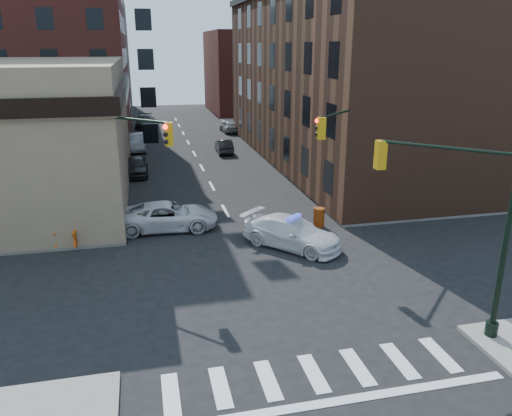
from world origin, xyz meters
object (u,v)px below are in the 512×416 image
parked_car_wfar (135,142)px  police_car (292,233)px  pedestrian_a (84,225)px  pedestrian_b (9,214)px  parked_car_enear (224,146)px  barrel_bank (135,224)px  barricade_nw_a (67,237)px  parked_car_wnear (137,166)px  barrel_road (319,217)px  pickup (168,216)px

parked_car_wfar → police_car: bearing=-79.6°
pedestrian_a → pedestrian_b: pedestrian_a is taller
parked_car_wfar → parked_car_enear: bearing=-26.2°
barrel_bank → barricade_nw_a: (-3.37, -1.53, 0.09)m
parked_car_wnear → parked_car_enear: 10.90m
barrel_bank → barrel_road: bearing=-7.1°
pedestrian_a → barrel_bank: size_ratio=1.85×
pedestrian_a → parked_car_wnear: bearing=91.4°
pedestrian_a → barrel_road: pedestrian_a is taller
police_car → pickup: size_ratio=0.96×
pedestrian_b → barrel_road: (17.12, -3.33, -0.40)m
pickup → parked_car_wfar: size_ratio=1.14×
parked_car_wnear → pedestrian_b: 13.18m
pedestrian_a → barricade_nw_a: 1.02m
parked_car_wnear → barrel_road: 17.73m
parked_car_wnear → parked_car_wfar: size_ratio=0.90×
pickup → barrel_bank: 1.84m
parked_car_enear → pedestrian_b: (-15.23, -18.30, 0.30)m
police_car → parked_car_enear: police_car is taller
barrel_road → barrel_bank: size_ratio=1.03×
police_car → pedestrian_a: size_ratio=2.69×
parked_car_wfar → barrel_road: bearing=-73.1°
parked_car_wnear → barrel_bank: size_ratio=4.08×
police_car → barrel_bank: (-7.87, 3.85, -0.24)m
parked_car_wnear → pedestrian_a: bearing=-99.3°
pedestrian_a → barricade_nw_a: bearing=-152.2°
parked_car_wnear → barrel_bank: bearing=-89.5°
police_car → pedestrian_a: bearing=124.1°
police_car → pedestrian_b: bearing=116.1°
pedestrian_a → pedestrian_b: size_ratio=1.23×
pedestrian_a → pedestrian_b: (-4.33, 3.33, -0.19)m
parked_car_wfar → pedestrian_a: 24.91m
pedestrian_a → barrel_bank: bearing=38.6°
parked_car_wfar → barrel_bank: size_ratio=4.54×
pickup → parked_car_enear: size_ratio=1.40×
pedestrian_b → parked_car_wnear: bearing=64.3°
police_car → parked_car_wnear: police_car is taller
police_car → barrel_bank: size_ratio=4.97×
police_car → parked_car_wfar: (-7.87, 27.34, 0.03)m
barrel_bank → parked_car_wfar: bearing=90.0°
parked_car_wnear → barrel_bank: (-0.11, -13.24, -0.21)m
police_car → barricade_nw_a: 11.48m
parked_car_wfar → barricade_nw_a: bearing=-103.3°
parked_car_wnear → barrel_road: parked_car_wnear is taller
police_car → pedestrian_a: pedestrian_a is taller
parked_car_wfar → barricade_nw_a: (-3.37, -25.02, -0.18)m
parked_car_enear → barricade_nw_a: parked_car_enear is taller
barrel_bank → barricade_nw_a: bearing=-155.6°
pickup → parked_car_wfar: bearing=7.1°
pickup → pedestrian_b: size_ratio=3.45×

